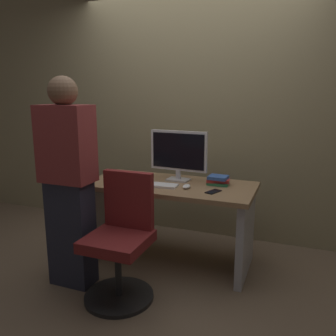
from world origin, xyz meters
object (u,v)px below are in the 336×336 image
(keyboard, at_px, (153,185))
(monitor, at_px, (178,153))
(mouse, at_px, (186,186))
(person_at_desk, at_px, (68,183))
(office_chair, at_px, (121,242))
(book_stack, at_px, (218,180))
(cup_near_keyboard, at_px, (123,179))
(desk, at_px, (170,207))
(cell_phone, at_px, (213,192))

(keyboard, bearing_deg, monitor, 57.64)
(keyboard, distance_m, mouse, 0.30)
(mouse, bearing_deg, person_at_desk, -144.92)
(office_chair, xyz_separation_m, book_stack, (0.54, 0.77, 0.34))
(monitor, relative_size, mouse, 5.41)
(monitor, distance_m, book_stack, 0.43)
(person_at_desk, xyz_separation_m, cup_near_keyboard, (0.23, 0.46, -0.06))
(desk, height_order, keyboard, keyboard)
(cup_near_keyboard, bearing_deg, mouse, 9.13)
(monitor, distance_m, keyboard, 0.38)
(desk, xyz_separation_m, mouse, (0.19, -0.10, 0.24))
(monitor, bearing_deg, keyboard, -119.55)
(desk, relative_size, cell_phone, 10.29)
(desk, relative_size, cup_near_keyboard, 15.34)
(mouse, bearing_deg, keyboard, -175.59)
(book_stack, bearing_deg, person_at_desk, -142.79)
(desk, distance_m, cell_phone, 0.50)
(monitor, relative_size, cell_phone, 3.76)
(office_chair, distance_m, keyboard, 0.62)
(desk, bearing_deg, office_chair, -101.49)
(office_chair, relative_size, book_stack, 4.44)
(keyboard, height_order, book_stack, book_stack)
(desk, relative_size, mouse, 14.82)
(book_stack, bearing_deg, mouse, -136.13)
(mouse, bearing_deg, desk, 151.16)
(office_chair, bearing_deg, cup_near_keyboard, 115.99)
(desk, height_order, cup_near_keyboard, cup_near_keyboard)
(desk, xyz_separation_m, cell_phone, (0.42, -0.13, 0.23))
(mouse, bearing_deg, monitor, 124.27)
(person_at_desk, distance_m, keyboard, 0.72)
(office_chair, relative_size, keyboard, 2.19)
(desk, height_order, book_stack, book_stack)
(office_chair, xyz_separation_m, cup_near_keyboard, (-0.23, 0.47, 0.35))
(office_chair, height_order, cell_phone, office_chair)
(book_stack, bearing_deg, monitor, 177.39)
(keyboard, bearing_deg, office_chair, -95.46)
(person_at_desk, xyz_separation_m, monitor, (0.62, 0.77, 0.15))
(office_chair, bearing_deg, book_stack, 54.90)
(desk, xyz_separation_m, keyboard, (-0.11, -0.13, 0.23))
(keyboard, height_order, mouse, mouse)
(desk, xyz_separation_m, cup_near_keyboard, (-0.36, -0.19, 0.27))
(keyboard, bearing_deg, desk, 46.13)
(book_stack, bearing_deg, cell_phone, -85.72)
(desk, distance_m, cup_near_keyboard, 0.49)
(office_chair, relative_size, monitor, 1.74)
(mouse, distance_m, book_stack, 0.31)
(office_chair, bearing_deg, mouse, 60.07)
(mouse, bearing_deg, book_stack, 43.87)
(mouse, xyz_separation_m, cell_phone, (0.24, -0.03, -0.01))
(person_at_desk, distance_m, cup_near_keyboard, 0.51)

